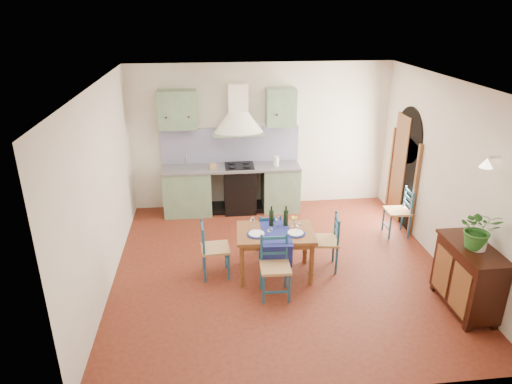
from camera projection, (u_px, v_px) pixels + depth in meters
floor at (280, 267)px, 7.06m from camera, size 5.00×5.00×0.00m
back_wall at (238, 158)px, 8.72m from camera, size 5.00×0.96×2.80m
right_wall at (438, 174)px, 7.06m from camera, size 0.26×5.00×2.80m
left_wall at (102, 190)px, 6.27m from camera, size 0.04×5.00×2.80m
ceiling at (284, 84)px, 5.99m from camera, size 5.00×5.00×0.01m
dining_table at (276, 237)px, 6.65m from camera, size 1.17×0.89×1.03m
chair_near at (275, 266)px, 6.23m from camera, size 0.42×0.42×0.87m
chair_far at (269, 234)px, 7.19m from camera, size 0.37×0.37×0.80m
chair_left at (213, 249)px, 6.68m from camera, size 0.43×0.43×0.87m
chair_right at (326, 241)px, 6.88m from camera, size 0.47×0.47×0.88m
chair_spare at (399, 211)px, 7.91m from camera, size 0.41×0.41×0.85m
sideboard at (468, 275)px, 5.92m from camera, size 0.50×1.05×0.94m
potted_plant at (479, 229)px, 5.62m from camera, size 0.60×0.57×0.53m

